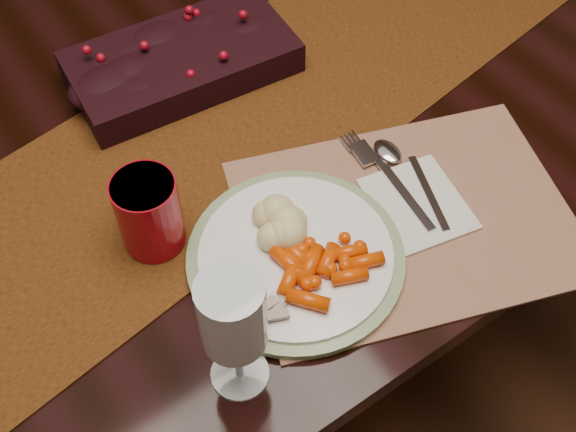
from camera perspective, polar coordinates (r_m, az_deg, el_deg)
floor at (r=1.71m, az=-5.02°, el=-9.64°), size 5.00×5.00×0.00m
dining_table at (r=1.39m, az=-6.11°, el=-2.76°), size 1.80×1.00×0.75m
table_runner at (r=1.08m, az=-3.96°, el=7.41°), size 1.74×0.61×0.00m
centerpiece at (r=1.13m, az=-8.42°, el=12.29°), size 0.35×0.20×0.07m
placemat_main at (r=0.97m, az=9.36°, el=-0.21°), size 0.51×0.44×0.00m
dinner_plate at (r=0.92m, az=0.61°, el=-3.21°), size 0.29×0.29×0.02m
baby_carrots at (r=0.88m, az=2.69°, el=-4.20°), size 0.13×0.10×0.02m
mashed_potatoes at (r=0.91m, az=-1.12°, el=-0.42°), size 0.09×0.08×0.05m
turkey_shreds at (r=0.86m, az=-1.33°, el=-6.99°), size 0.07×0.06×0.02m
napkin at (r=0.99m, az=10.20°, el=0.96°), size 0.14×0.16×0.00m
fork at (r=1.00m, az=8.36°, el=2.61°), size 0.05×0.18×0.00m
spoon at (r=1.00m, az=10.02°, el=2.86°), size 0.09×0.16×0.00m
red_cup at (r=0.91m, az=-10.93°, el=0.22°), size 0.09×0.09×0.11m
wine_glass at (r=0.77m, az=-4.21°, el=-9.42°), size 0.09×0.09×0.20m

